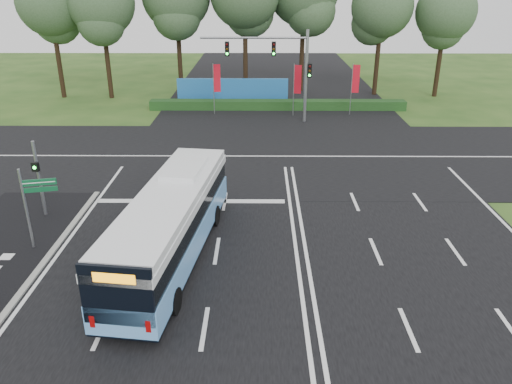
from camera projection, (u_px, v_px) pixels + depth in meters
ground at (296, 252)px, 20.72m from camera, size 120.00×120.00×0.00m
road_main at (296, 251)px, 20.71m from camera, size 20.00×120.00×0.04m
road_cross at (284, 157)px, 31.74m from camera, size 120.00×14.00×0.05m
kerb_strip at (22, 291)px, 18.01m from camera, size 0.25×18.00×0.12m
city_bus at (171, 223)px, 19.61m from camera, size 3.65×11.22×3.17m
pedestrian_signal at (39, 176)px, 23.06m from camera, size 0.32×0.43×3.72m
street_sign at (33, 198)px, 20.19m from camera, size 1.36×0.38×3.56m
banner_flag_left at (216, 81)px, 40.71m from camera, size 0.60×0.20×4.18m
banner_flag_mid at (297, 82)px, 40.05m from camera, size 0.62×0.19×4.24m
banner_flag_right at (355, 82)px, 40.44m from camera, size 0.62×0.11×4.19m
traffic_light_gantry at (283, 62)px, 37.72m from camera, size 8.41×0.28×7.00m
hedge at (278, 105)px, 43.08m from camera, size 22.00×1.20×0.80m
blue_hoarding at (233, 91)px, 45.13m from camera, size 10.00×0.30×2.20m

